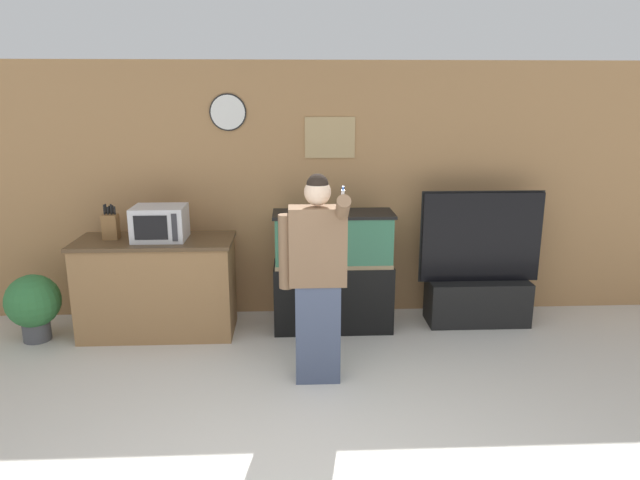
{
  "coord_description": "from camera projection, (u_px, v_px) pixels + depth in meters",
  "views": [
    {
      "loc": [
        -0.05,
        -2.64,
        2.28
      ],
      "look_at": [
        0.17,
        2.14,
        1.05
      ],
      "focal_mm": 32.0,
      "sensor_mm": 36.0,
      "label": 1
    }
  ],
  "objects": [
    {
      "name": "knife_block",
      "position": [
        111.0,
        226.0,
        5.38
      ],
      "size": [
        0.14,
        0.12,
        0.33
      ],
      "color": "brown",
      "rests_on": "counter_island"
    },
    {
      "name": "counter_island",
      "position": [
        158.0,
        287.0,
        5.5
      ],
      "size": [
        1.48,
        0.65,
        0.94
      ],
      "color": "olive",
      "rests_on": "ground_plane"
    },
    {
      "name": "potted_plant",
      "position": [
        33.0,
        303.0,
        5.35
      ],
      "size": [
        0.5,
        0.5,
        0.64
      ],
      "color": "#4C4C51",
      "rests_on": "ground_plane"
    },
    {
      "name": "person_standing",
      "position": [
        316.0,
        277.0,
        4.48
      ],
      "size": [
        0.53,
        0.4,
        1.7
      ],
      "color": "#424C66",
      "rests_on": "ground_plane"
    },
    {
      "name": "tv_on_stand",
      "position": [
        478.0,
        285.0,
        5.77
      ],
      "size": [
        1.22,
        0.4,
        1.36
      ],
      "color": "black",
      "rests_on": "ground_plane"
    },
    {
      "name": "aquarium_on_stand",
      "position": [
        333.0,
        271.0,
        5.59
      ],
      "size": [
        1.16,
        0.45,
        1.18
      ],
      "color": "black",
      "rests_on": "ground_plane"
    },
    {
      "name": "wall_back_paneled",
      "position": [
        299.0,
        191.0,
        5.88
      ],
      "size": [
        10.0,
        0.08,
        2.6
      ],
      "color": "#A87A4C",
      "rests_on": "ground_plane"
    },
    {
      "name": "microwave",
      "position": [
        160.0,
        223.0,
        5.34
      ],
      "size": [
        0.48,
        0.4,
        0.32
      ],
      "color": "silver",
      "rests_on": "counter_island"
    }
  ]
}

